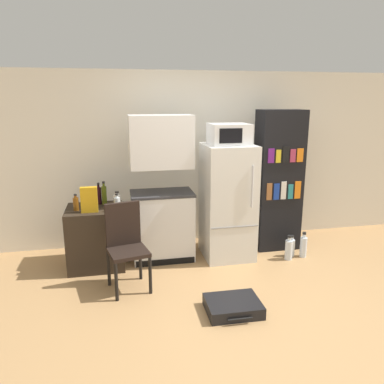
% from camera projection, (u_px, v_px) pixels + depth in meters
% --- Properties ---
extents(ground_plane, '(24.00, 24.00, 0.00)m').
position_uv_depth(ground_plane, '(247.00, 306.00, 3.78)').
color(ground_plane, tan).
extents(wall_back, '(6.40, 0.10, 2.41)m').
position_uv_depth(wall_back, '(216.00, 158.00, 5.43)').
color(wall_back, silver).
rests_on(wall_back, ground_plane).
extents(side_table, '(0.67, 0.61, 0.75)m').
position_uv_depth(side_table, '(96.00, 237.00, 4.62)').
color(side_table, '#2D2319').
rests_on(side_table, ground_plane).
extents(kitchen_hutch, '(0.79, 0.49, 1.85)m').
position_uv_depth(kitchen_hutch, '(162.00, 195.00, 4.73)').
color(kitchen_hutch, white).
rests_on(kitchen_hutch, ground_plane).
extents(refrigerator, '(0.62, 0.68, 1.48)m').
position_uv_depth(refrigerator, '(227.00, 202.00, 4.84)').
color(refrigerator, silver).
rests_on(refrigerator, ground_plane).
extents(microwave, '(0.48, 0.43, 0.26)m').
position_uv_depth(microwave, '(229.00, 134.00, 4.63)').
color(microwave, silver).
rests_on(microwave, refrigerator).
extents(bookshelf, '(0.60, 0.37, 1.90)m').
position_uv_depth(bookshelf, '(278.00, 181.00, 5.08)').
color(bookshelf, black).
rests_on(bookshelf, ground_plane).
extents(bottle_olive_oil, '(0.06, 0.06, 0.29)m').
position_uv_depth(bottle_olive_oil, '(104.00, 195.00, 4.66)').
color(bottle_olive_oil, '#566619').
rests_on(bottle_olive_oil, side_table).
extents(bottle_wine_dark, '(0.06, 0.06, 0.27)m').
position_uv_depth(bottle_wine_dark, '(99.00, 195.00, 4.69)').
color(bottle_wine_dark, black).
rests_on(bottle_wine_dark, side_table).
extents(bottle_milk_white, '(0.09, 0.09, 0.20)m').
position_uv_depth(bottle_milk_white, '(117.00, 201.00, 4.52)').
color(bottle_milk_white, white).
rests_on(bottle_milk_white, side_table).
extents(bottle_amber_beer, '(0.07, 0.07, 0.20)m').
position_uv_depth(bottle_amber_beer, '(76.00, 204.00, 4.41)').
color(bottle_amber_beer, brown).
rests_on(bottle_amber_beer, side_table).
extents(bottle_clear_short, '(0.07, 0.07, 0.21)m').
position_uv_depth(bottle_clear_short, '(117.00, 204.00, 4.38)').
color(bottle_clear_short, silver).
rests_on(bottle_clear_short, side_table).
extents(bowl, '(0.13, 0.13, 0.04)m').
position_uv_depth(bowl, '(90.00, 204.00, 4.65)').
color(bowl, silver).
rests_on(bowl, side_table).
extents(cereal_box, '(0.19, 0.07, 0.30)m').
position_uv_depth(cereal_box, '(89.00, 200.00, 4.33)').
color(cereal_box, gold).
rests_on(cereal_box, side_table).
extents(chair, '(0.48, 0.48, 0.94)m').
position_uv_depth(chair, '(126.00, 240.00, 4.06)').
color(chair, black).
rests_on(chair, ground_plane).
extents(suitcase_large_flat, '(0.53, 0.45, 0.12)m').
position_uv_depth(suitcase_large_flat, '(233.00, 306.00, 3.66)').
color(suitcase_large_flat, black).
rests_on(suitcase_large_flat, ground_plane).
extents(water_bottle_front, '(0.09, 0.09, 0.34)m').
position_uv_depth(water_bottle_front, '(303.00, 246.00, 4.93)').
color(water_bottle_front, silver).
rests_on(water_bottle_front, ground_plane).
extents(water_bottle_middle, '(0.10, 0.10, 0.33)m').
position_uv_depth(water_bottle_middle, '(289.00, 249.00, 4.85)').
color(water_bottle_middle, silver).
rests_on(water_bottle_middle, ground_plane).
extents(water_bottle_back, '(0.08, 0.08, 0.29)m').
position_uv_depth(water_bottle_back, '(292.00, 247.00, 4.96)').
color(water_bottle_back, silver).
rests_on(water_bottle_back, ground_plane).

